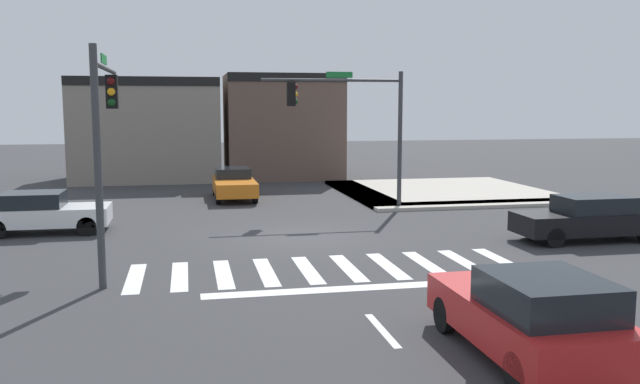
{
  "coord_description": "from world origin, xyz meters",
  "views": [
    {
      "loc": [
        -3.63,
        -21.36,
        4.29
      ],
      "look_at": [
        0.61,
        -0.38,
        1.53
      ],
      "focal_mm": 37.16,
      "sensor_mm": 36.0,
      "label": 1
    }
  ],
  "objects": [
    {
      "name": "traffic_signal_southwest",
      "position": [
        -5.66,
        -3.69,
        3.94
      ],
      "size": [
        0.32,
        4.62,
        5.72
      ],
      "rotation": [
        0.0,
        0.0,
        1.57
      ],
      "color": "#383A3D",
      "rests_on": "ground_plane"
    },
    {
      "name": "bike_detector_marking",
      "position": [
        2.05,
        -8.44,
        0.0
      ],
      "size": [
        1.16,
        1.16,
        0.01
      ],
      "color": "yellow",
      "rests_on": "ground_plane"
    },
    {
      "name": "storefront_row",
      "position": [
        -2.58,
        19.12,
        3.04
      ],
      "size": [
        15.52,
        6.87,
        6.21
      ],
      "color": "gray",
      "rests_on": "ground_plane"
    },
    {
      "name": "crosswalk_near",
      "position": [
        0.0,
        -4.5,
        0.0
      ],
      "size": [
        10.39,
        3.03,
        0.01
      ],
      "color": "silver",
      "rests_on": "ground_plane"
    },
    {
      "name": "car_white",
      "position": [
        -8.47,
        2.4,
        0.72
      ],
      "size": [
        4.14,
        1.88,
        1.41
      ],
      "color": "white",
      "rests_on": "ground_plane"
    },
    {
      "name": "traffic_signal_northeast",
      "position": [
        3.06,
        5.19,
        4.05
      ],
      "size": [
        5.91,
        0.32,
        5.75
      ],
      "rotation": [
        0.0,
        0.0,
        3.14
      ],
      "color": "#383A3D",
      "rests_on": "ground_plane"
    },
    {
      "name": "car_red",
      "position": [
        2.01,
        -11.44,
        0.79
      ],
      "size": [
        1.95,
        4.28,
        1.58
      ],
      "rotation": [
        0.0,
        0.0,
        1.57
      ],
      "color": "red",
      "rests_on": "ground_plane"
    },
    {
      "name": "car_black",
      "position": [
        9.04,
        -2.5,
        0.73
      ],
      "size": [
        4.7,
        1.71,
        1.46
      ],
      "rotation": [
        0.0,
        0.0,
        3.14
      ],
      "color": "black",
      "rests_on": "ground_plane"
    },
    {
      "name": "ground_plane",
      "position": [
        0.0,
        0.0,
        0.0
      ],
      "size": [
        120.0,
        120.0,
        0.0
      ],
      "primitive_type": "plane",
      "color": "#353538"
    },
    {
      "name": "curb_corner_northeast",
      "position": [
        8.49,
        9.42,
        0.07
      ],
      "size": [
        10.0,
        10.6,
        0.15
      ],
      "color": "#B2AA9E",
      "rests_on": "ground_plane"
    },
    {
      "name": "car_orange",
      "position": [
        -1.48,
        9.77,
        0.72
      ],
      "size": [
        1.85,
        4.5,
        1.39
      ],
      "rotation": [
        0.0,
        0.0,
        -1.57
      ],
      "color": "orange",
      "rests_on": "ground_plane"
    }
  ]
}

